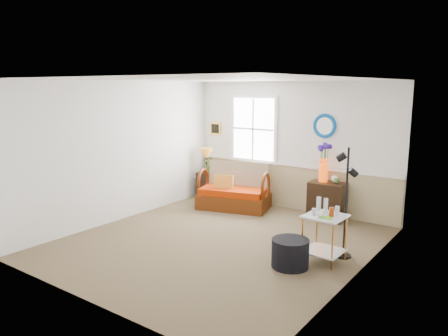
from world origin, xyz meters
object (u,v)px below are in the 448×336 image
Objects in this scene: cabinet at (327,201)px; side_table at (324,238)px; floor_lamp at (346,203)px; ottoman at (290,253)px; loveseat at (234,186)px; lamp_stand at (206,185)px.

cabinet reaches higher than side_table.
ottoman is at bearing -138.08° from floor_lamp.
cabinet is at bearing 102.60° from floor_lamp.
floor_lamp reaches higher than loveseat.
lamp_stand is 0.86× the size of side_table.
floor_lamp reaches higher than lamp_stand.
loveseat reaches higher than ottoman.
floor_lamp is (2.82, -1.20, 0.36)m from loveseat.
lamp_stand is 4.12m from ottoman.
ottoman is (0.49, -2.43, -0.15)m from cabinet.
loveseat is at bearing 139.50° from ottoman.
lamp_stand is at bearing 144.91° from ottoman.
side_table is 0.61m from floor_lamp.
ottoman is (-0.30, -0.47, -0.14)m from side_table.
side_table is 0.57m from ottoman.
loveseat is 3.06m from side_table.
side_table is at bearing -27.42° from lamp_stand.
lamp_stand is at bearing 145.13° from loveseat.
cabinet reaches higher than lamp_stand.
cabinet is 2.11m from side_table.
side_table reaches higher than lamp_stand.
loveseat is 2.39× the size of lamp_stand.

